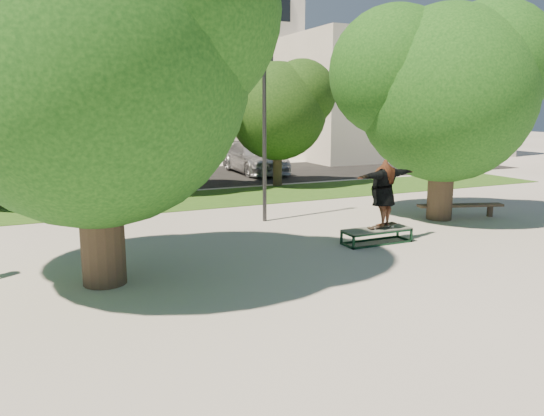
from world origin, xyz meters
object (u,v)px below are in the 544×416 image
tree_right (442,83)px  lamppost (264,116)px  car_silver_b (255,158)px  car_dark (39,170)px  bench (460,206)px  tree_left (85,50)px  grind_box (377,236)px  car_grey (137,167)px

tree_right → lamppost: (-4.92, 1.92, -0.94)m
tree_right → car_silver_b: size_ratio=1.19×
tree_right → car_dark: 16.46m
lamppost → bench: 6.76m
tree_left → grind_box: size_ratio=3.95×
tree_left → car_grey: size_ratio=1.40×
lamppost → bench: bearing=-19.6°
car_dark → car_silver_b: 10.45m
car_dark → bench: bearing=-43.5°
bench → tree_right: bearing=-171.0°
tree_left → bench: bearing=9.5°
bench → lamppost: bearing=178.8°
tree_left → car_dark: 14.34m
lamppost → bench: (5.80, -2.06, -2.80)m
tree_left → bench: tree_left is taller
tree_left → car_grey: bearing=76.4°
tree_right → car_dark: bearing=132.6°
bench → car_grey: 14.59m
lamppost → grind_box: size_ratio=3.39×
tree_left → car_grey: 15.14m
tree_right → car_grey: size_ratio=1.28×
car_silver_b → grind_box: bearing=-99.5°
tree_left → grind_box: 8.01m
tree_right → car_silver_b: (-0.54, 13.08, -3.30)m
lamppost → car_grey: bearing=100.1°
tree_left → car_dark: size_ratio=1.51×
tree_right → car_grey: (-6.77, 12.27, -3.39)m
lamppost → car_dark: lamppost is taller
tree_right → car_silver_b: tree_right is taller
grind_box → bench: size_ratio=0.67×
tree_left → car_silver_b: bearing=57.3°
tree_right → lamppost: bearing=158.7°
bench → car_dark: (-11.80, 12.00, 0.43)m
grind_box → car_dark: 15.52m
lamppost → grind_box: 4.92m
grind_box → car_grey: (-3.35, 13.99, 0.52)m
tree_left → bench: (11.09, 1.85, -4.07)m
tree_right → car_grey: bearing=118.9°
tree_right → bench: bearing=-9.3°
tree_left → lamppost: (5.29, 3.91, -1.27)m
car_dark → car_silver_b: car_silver_b is taller
lamppost → tree_right: bearing=-21.3°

